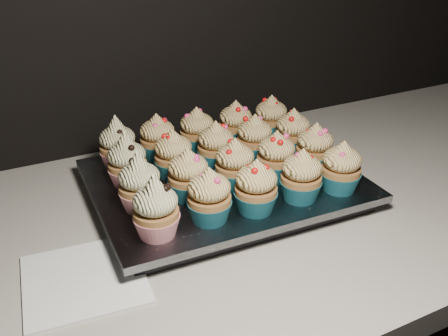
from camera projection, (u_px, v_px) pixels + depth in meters
name	position (u px, v px, depth m)	size (l,w,h in m)	color
worktop	(283.00, 202.00, 0.86)	(2.44, 0.64, 0.04)	beige
napkin	(84.00, 279.00, 0.64)	(0.15, 0.15, 0.00)	white
baking_tray	(224.00, 189.00, 0.84)	(0.39, 0.30, 0.02)	black
foil_lining	(224.00, 180.00, 0.83)	(0.42, 0.33, 0.01)	silver
cupcake_0	(156.00, 209.00, 0.66)	(0.06, 0.06, 0.10)	red
cupcake_1	(209.00, 197.00, 0.69)	(0.06, 0.06, 0.08)	#186172
cupcake_2	(256.00, 188.00, 0.71)	(0.06, 0.06, 0.08)	#186172
cupcake_3	(301.00, 177.00, 0.74)	(0.06, 0.06, 0.08)	#186172
cupcake_4	(341.00, 168.00, 0.77)	(0.06, 0.06, 0.08)	#186172
cupcake_5	(140.00, 184.00, 0.72)	(0.06, 0.06, 0.10)	red
cupcake_6	(188.00, 176.00, 0.75)	(0.06, 0.06, 0.08)	#186172
cupcake_7	(235.00, 165.00, 0.78)	(0.06, 0.06, 0.08)	#186172
cupcake_8	(276.00, 157.00, 0.80)	(0.06, 0.06, 0.08)	#186172
cupcake_9	(315.00, 148.00, 0.83)	(0.06, 0.06, 0.08)	#186172
cupcake_10	(127.00, 162.00, 0.78)	(0.06, 0.06, 0.10)	red
cupcake_11	(174.00, 156.00, 0.81)	(0.06, 0.06, 0.08)	#186172
cupcake_12	(216.00, 146.00, 0.84)	(0.06, 0.06, 0.08)	#186172
cupcake_13	(254.00, 139.00, 0.87)	(0.06, 0.06, 0.08)	#186172
cupcake_14	(292.00, 133.00, 0.89)	(0.06, 0.06, 0.08)	#186172
cupcake_15	(118.00, 145.00, 0.84)	(0.06, 0.06, 0.10)	red
cupcake_16	(158.00, 139.00, 0.87)	(0.06, 0.06, 0.08)	#186172
cupcake_17	(197.00, 131.00, 0.90)	(0.06, 0.06, 0.08)	#186172
cupcake_18	(236.00, 124.00, 0.93)	(0.06, 0.06, 0.08)	#186172
cupcake_19	(271.00, 118.00, 0.95)	(0.06, 0.06, 0.08)	#186172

